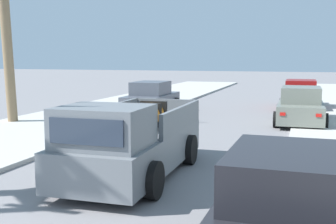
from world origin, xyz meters
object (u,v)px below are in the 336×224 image
pickup_truck (132,142)px  car_left_near (151,98)px  car_left_mid (301,107)px  car_right_near (300,95)px  car_right_mid (286,213)px

pickup_truck → car_left_near: size_ratio=1.22×
car_left_near → car_left_mid: 7.35m
car_left_near → car_right_near: (7.07, 3.85, 0.00)m
car_left_mid → car_right_mid: bearing=-90.0°
car_right_near → car_right_mid: 18.42m
pickup_truck → car_left_near: (-3.58, 11.21, -0.10)m
pickup_truck → car_right_near: (3.49, 15.06, -0.10)m
pickup_truck → car_left_mid: 10.18m
car_left_near → car_left_mid: size_ratio=1.00×
pickup_truck → car_right_mid: 4.92m
car_left_mid → car_right_mid: (0.00, -12.89, 0.00)m
pickup_truck → car_left_near: 11.77m
pickup_truck → car_right_near: size_ratio=1.22×
car_right_mid → car_right_near: bearing=90.3°
car_right_near → pickup_truck: bearing=-103.1°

